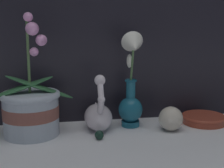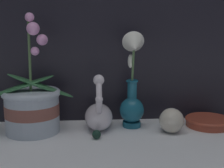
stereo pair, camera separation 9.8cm
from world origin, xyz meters
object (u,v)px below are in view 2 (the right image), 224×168
swan_figurine (99,114)px  amber_dish (208,121)px  glass_sphere (172,120)px  blue_vase (132,92)px  orchid_potted_plant (32,106)px

swan_figurine → amber_dish: bearing=0.4°
swan_figurine → glass_sphere: 0.23m
glass_sphere → swan_figurine: bearing=167.1°
swan_figurine → glass_sphere: swan_figurine is taller
amber_dish → blue_vase: bearing=179.7°
orchid_potted_plant → amber_dish: size_ratio=2.43×
orchid_potted_plant → blue_vase: bearing=3.4°
orchid_potted_plant → swan_figurine: bearing=4.1°
blue_vase → swan_figurine: bearing=-178.0°
glass_sphere → amber_dish: glass_sphere is taller
orchid_potted_plant → swan_figurine: 0.21m
glass_sphere → amber_dish: 0.15m
swan_figurine → blue_vase: 0.13m
swan_figurine → blue_vase: bearing=2.0°
blue_vase → amber_dish: bearing=-0.3°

